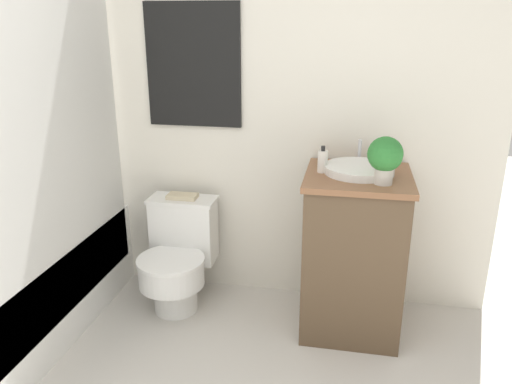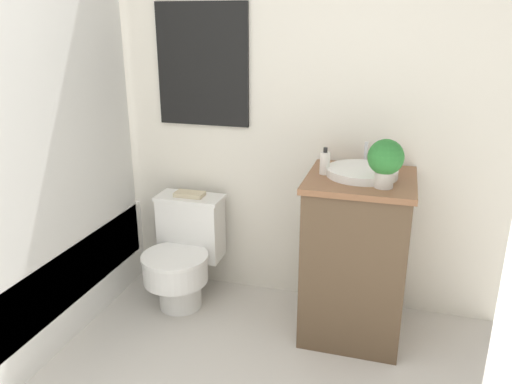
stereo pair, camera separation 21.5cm
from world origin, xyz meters
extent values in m
cube|color=silver|center=(0.00, 2.22, 1.25)|extent=(3.28, 0.05, 2.50)
cube|color=black|center=(-0.08, 2.18, 1.38)|extent=(0.55, 0.02, 0.68)
cube|color=silver|center=(-0.08, 2.18, 1.38)|extent=(0.52, 0.01, 0.65)
cube|color=white|center=(-0.85, 1.48, 0.25)|extent=(0.59, 1.42, 0.50)
cube|color=silver|center=(-0.56, 1.48, 1.07)|extent=(0.01, 1.31, 1.76)
cylinder|color=white|center=(-0.13, 1.85, 0.10)|extent=(0.25, 0.25, 0.19)
cylinder|color=white|center=(-0.13, 1.81, 0.26)|extent=(0.37, 0.37, 0.14)
cylinder|color=white|center=(-0.13, 1.81, 0.34)|extent=(0.38, 0.38, 0.02)
cube|color=white|center=(-0.13, 2.05, 0.42)|extent=(0.38, 0.19, 0.37)
cube|color=white|center=(-0.13, 2.05, 0.62)|extent=(0.40, 0.20, 0.02)
cube|color=brown|center=(0.87, 1.90, 0.42)|extent=(0.51, 0.52, 0.85)
cube|color=brown|center=(0.87, 1.90, 0.86)|extent=(0.54, 0.55, 0.03)
cylinder|color=white|center=(0.87, 1.92, 0.90)|extent=(0.35, 0.35, 0.04)
cylinder|color=silver|center=(0.87, 2.12, 0.94)|extent=(0.02, 0.02, 0.13)
cylinder|color=silver|center=(0.68, 1.91, 0.93)|extent=(0.05, 0.05, 0.11)
cylinder|color=black|center=(0.68, 1.91, 1.00)|extent=(0.02, 0.02, 0.02)
cylinder|color=beige|center=(0.98, 1.77, 0.92)|extent=(0.09, 0.09, 0.08)
sphere|color=#2D7A33|center=(0.98, 1.77, 1.02)|extent=(0.17, 0.17, 0.17)
cube|color=beige|center=(-0.13, 2.05, 0.64)|extent=(0.17, 0.10, 0.02)
camera|label=1|loc=(0.82, -0.57, 1.61)|focal=35.00mm
camera|label=2|loc=(1.03, -0.52, 1.61)|focal=35.00mm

